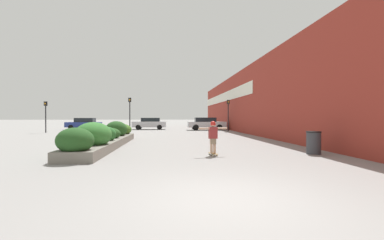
{
  "coord_description": "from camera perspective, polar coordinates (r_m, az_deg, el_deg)",
  "views": [
    {
      "loc": [
        -1.1,
        -4.95,
        1.62
      ],
      "look_at": [
        0.31,
        10.94,
        1.43
      ],
      "focal_mm": 24.0,
      "sensor_mm": 36.0,
      "label": 1
    }
  ],
  "objects": [
    {
      "name": "ground_plane",
      "position": [
        5.32,
        7.4,
        -17.03
      ],
      "size": [
        300.0,
        300.0,
        0.0
      ],
      "primitive_type": "plane",
      "color": "gray"
    },
    {
      "name": "car_rightmost",
      "position": [
        33.58,
        -9.39,
        -0.73
      ],
      "size": [
        4.29,
        1.87,
        1.5
      ],
      "rotation": [
        0.0,
        0.0,
        1.57
      ],
      "color": "#BCBCC1",
      "rests_on": "ground_plane"
    },
    {
      "name": "building_wall_right",
      "position": [
        26.18,
        12.03,
        4.22
      ],
      "size": [
        0.67,
        47.86,
        6.45
      ],
      "color": "maroon",
      "rests_on": "ground_plane"
    },
    {
      "name": "trash_bin",
      "position": [
        12.43,
        25.4,
        -4.55
      ],
      "size": [
        0.63,
        0.63,
        0.99
      ],
      "color": "#38383D",
      "rests_on": "ground_plane"
    },
    {
      "name": "skateboard",
      "position": [
        10.93,
        4.69,
        -7.49
      ],
      "size": [
        0.34,
        0.67,
        0.09
      ],
      "rotation": [
        0.0,
        0.0,
        0.22
      ],
      "color": "olive",
      "rests_on": "ground_plane"
    },
    {
      "name": "planter_box",
      "position": [
        14.53,
        -18.51,
        -3.55
      ],
      "size": [
        1.57,
        10.46,
        1.39
      ],
      "color": "slate",
      "rests_on": "ground_plane"
    },
    {
      "name": "skateboarder",
      "position": [
        10.84,
        4.69,
        -3.07
      ],
      "size": [
        1.25,
        0.36,
        1.36
      ],
      "rotation": [
        0.0,
        0.0,
        0.22
      ],
      "color": "tan",
      "rests_on": "skateboard"
    },
    {
      "name": "traffic_light_left",
      "position": [
        27.71,
        -13.66,
        2.42
      ],
      "size": [
        0.28,
        0.3,
        3.64
      ],
      "color": "black",
      "rests_on": "ground_plane"
    },
    {
      "name": "traffic_light_right",
      "position": [
        28.98,
        8.06,
        2.22
      ],
      "size": [
        0.28,
        0.3,
        3.52
      ],
      "color": "black",
      "rests_on": "ground_plane"
    },
    {
      "name": "car_center_right",
      "position": [
        31.71,
        3.2,
        -0.75
      ],
      "size": [
        4.63,
        1.89,
        1.55
      ],
      "rotation": [
        0.0,
        0.0,
        -1.57
      ],
      "color": "#BCBCC1",
      "rests_on": "ground_plane"
    },
    {
      "name": "car_leftmost",
      "position": [
        37.97,
        16.09,
        -0.65
      ],
      "size": [
        4.4,
        1.86,
        1.43
      ],
      "rotation": [
        0.0,
        0.0,
        -1.57
      ],
      "color": "black",
      "rests_on": "ground_plane"
    },
    {
      "name": "traffic_light_far_left",
      "position": [
        30.18,
        -29.77,
        1.71
      ],
      "size": [
        0.28,
        0.3,
        3.21
      ],
      "color": "black",
      "rests_on": "ground_plane"
    },
    {
      "name": "car_center_left",
      "position": [
        35.71,
        -22.83,
        -0.72
      ],
      "size": [
        4.17,
        1.9,
        1.49
      ],
      "rotation": [
        0.0,
        0.0,
        1.57
      ],
      "color": "navy",
      "rests_on": "ground_plane"
    }
  ]
}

